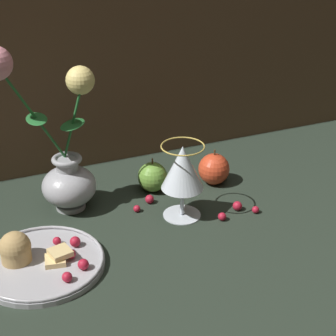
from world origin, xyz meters
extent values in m
plane|color=#232D23|center=(0.00, 0.00, 0.00)|extent=(2.40, 2.40, 0.00)
cylinder|color=#A3A3A8|center=(-0.10, 0.11, 0.01)|extent=(0.06, 0.06, 0.01)
ellipsoid|color=#A3A3A8|center=(-0.10, 0.11, 0.05)|extent=(0.11, 0.11, 0.08)
cylinder|color=#A3A3A8|center=(-0.10, 0.11, 0.10)|extent=(0.04, 0.04, 0.03)
torus|color=#A3A3A8|center=(-0.10, 0.11, 0.11)|extent=(0.06, 0.06, 0.01)
cylinder|color=#23662D|center=(-0.15, 0.12, 0.22)|extent=(0.11, 0.02, 0.21)
ellipsoid|color=#23662D|center=(-0.14, 0.12, 0.21)|extent=(0.04, 0.07, 0.00)
cylinder|color=#23662D|center=(-0.07, 0.12, 0.19)|extent=(0.05, 0.02, 0.16)
ellipsoid|color=#23662D|center=(-0.08, 0.12, 0.18)|extent=(0.08, 0.08, 0.00)
sphere|color=#EFD67A|center=(-0.05, 0.13, 0.27)|extent=(0.06, 0.06, 0.06)
cylinder|color=#A3A3A8|center=(-0.19, -0.07, 0.01)|extent=(0.22, 0.22, 0.01)
torus|color=#A3A3A8|center=(-0.19, -0.07, 0.01)|extent=(0.22, 0.22, 0.01)
cylinder|color=tan|center=(-0.23, -0.05, 0.02)|extent=(0.05, 0.05, 0.03)
sphere|color=tan|center=(-0.23, -0.05, 0.04)|extent=(0.06, 0.06, 0.06)
cube|color=#DBBC7A|center=(-0.17, -0.08, 0.01)|extent=(0.04, 0.04, 0.01)
cube|color=#DBBC7A|center=(-0.16, -0.07, 0.03)|extent=(0.04, 0.04, 0.01)
sphere|color=#AD192D|center=(-0.16, -0.14, 0.02)|extent=(0.02, 0.02, 0.02)
sphere|color=#AD192D|center=(-0.13, -0.12, 0.02)|extent=(0.02, 0.02, 0.02)
sphere|color=#AD192D|center=(-0.14, -0.08, 0.02)|extent=(0.02, 0.02, 0.02)
sphere|color=#AD192D|center=(-0.13, -0.04, 0.02)|extent=(0.02, 0.02, 0.02)
sphere|color=#AD192D|center=(-0.16, -0.03, 0.02)|extent=(0.02, 0.02, 0.02)
cylinder|color=silver|center=(0.11, -0.01, 0.00)|extent=(0.08, 0.08, 0.00)
cylinder|color=silver|center=(0.11, -0.01, 0.03)|extent=(0.01, 0.01, 0.06)
cone|color=silver|center=(0.11, -0.01, 0.11)|extent=(0.09, 0.09, 0.09)
cone|color=#E5CC66|center=(0.11, -0.01, 0.10)|extent=(0.07, 0.07, 0.06)
torus|color=gold|center=(0.11, -0.01, 0.16)|extent=(0.09, 0.09, 0.00)
sphere|color=#D14223|center=(0.23, 0.09, 0.04)|extent=(0.07, 0.07, 0.07)
cylinder|color=#4C3319|center=(0.23, 0.09, 0.08)|extent=(0.00, 0.00, 0.01)
sphere|color=#669938|center=(0.09, 0.11, 0.03)|extent=(0.07, 0.07, 0.07)
cylinder|color=#4C3319|center=(0.09, 0.11, 0.07)|extent=(0.00, 0.00, 0.01)
sphere|color=#AD192D|center=(0.06, 0.06, 0.01)|extent=(0.02, 0.02, 0.02)
sphere|color=#AD192D|center=(0.17, -0.06, 0.01)|extent=(0.02, 0.02, 0.02)
sphere|color=#AD192D|center=(0.03, 0.04, 0.01)|extent=(0.01, 0.01, 0.01)
sphere|color=#AD192D|center=(0.25, -0.06, 0.01)|extent=(0.02, 0.02, 0.02)
sphere|color=#AD192D|center=(0.22, -0.03, 0.01)|extent=(0.02, 0.02, 0.02)
camera|label=1|loc=(-0.30, -0.90, 0.61)|focal=60.00mm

